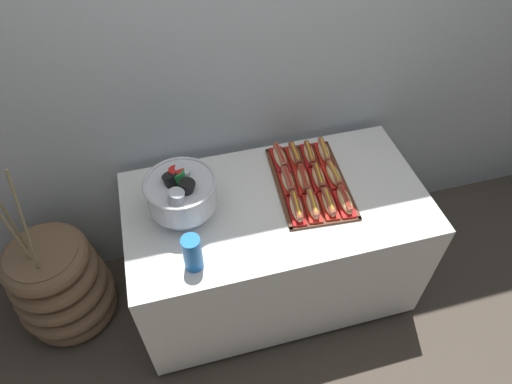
{
  "coord_description": "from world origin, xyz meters",
  "views": [
    {
      "loc": [
        -0.45,
        -1.3,
        2.32
      ],
      "look_at": [
        -0.09,
        0.03,
        0.8
      ],
      "focal_mm": 31.69,
      "sensor_mm": 36.0,
      "label": 1
    }
  ],
  "objects_px": {
    "hot_dog_8": "(280,158)",
    "hot_dog_7": "(334,175)",
    "hot_dog_6": "(318,178)",
    "buffet_table": "(274,245)",
    "hot_dog_11": "(324,152)",
    "punch_bowl": "(181,192)",
    "cup_stack": "(192,253)",
    "hot_dog_1": "(313,205)",
    "serving_tray": "(310,183)",
    "hot_dog_4": "(288,181)",
    "hot_dog_0": "(296,208)",
    "hot_dog_9": "(295,156)",
    "hot_dog_10": "(309,154)",
    "hot_dog_2": "(329,203)",
    "hot_dog_3": "(345,201)",
    "floor_vase": "(61,284)",
    "hot_dog_5": "(303,180)"
  },
  "relations": [
    {
      "from": "hot_dog_8",
      "to": "hot_dog_7",
      "type": "bearing_deg",
      "value": -40.34
    },
    {
      "from": "hot_dog_6",
      "to": "hot_dog_8",
      "type": "height_order",
      "value": "hot_dog_8"
    },
    {
      "from": "buffet_table",
      "to": "hot_dog_11",
      "type": "distance_m",
      "value": 0.55
    },
    {
      "from": "punch_bowl",
      "to": "cup_stack",
      "type": "bearing_deg",
      "value": -91.02
    },
    {
      "from": "hot_dog_7",
      "to": "hot_dog_11",
      "type": "height_order",
      "value": "same"
    },
    {
      "from": "cup_stack",
      "to": "hot_dog_1",
      "type": "bearing_deg",
      "value": 15.06
    },
    {
      "from": "serving_tray",
      "to": "cup_stack",
      "type": "height_order",
      "value": "cup_stack"
    },
    {
      "from": "hot_dog_4",
      "to": "hot_dog_7",
      "type": "relative_size",
      "value": 0.99
    },
    {
      "from": "buffet_table",
      "to": "punch_bowl",
      "type": "xyz_separation_m",
      "value": [
        -0.42,
        0.03,
        0.5
      ]
    },
    {
      "from": "hot_dog_1",
      "to": "hot_dog_4",
      "type": "relative_size",
      "value": 1.09
    },
    {
      "from": "hot_dog_0",
      "to": "hot_dog_9",
      "type": "xyz_separation_m",
      "value": [
        0.1,
        0.32,
        0.0
      ]
    },
    {
      "from": "serving_tray",
      "to": "hot_dog_10",
      "type": "relative_size",
      "value": 3.03
    },
    {
      "from": "hot_dog_6",
      "to": "cup_stack",
      "type": "xyz_separation_m",
      "value": [
        -0.65,
        -0.31,
        0.05
      ]
    },
    {
      "from": "hot_dog_2",
      "to": "cup_stack",
      "type": "distance_m",
      "value": 0.66
    },
    {
      "from": "hot_dog_2",
      "to": "hot_dog_7",
      "type": "distance_m",
      "value": 0.18
    },
    {
      "from": "hot_dog_4",
      "to": "hot_dog_3",
      "type": "bearing_deg",
      "value": -40.34
    },
    {
      "from": "hot_dog_3",
      "to": "hot_dog_11",
      "type": "height_order",
      "value": "hot_dog_11"
    },
    {
      "from": "hot_dog_9",
      "to": "hot_dog_11",
      "type": "relative_size",
      "value": 0.91
    },
    {
      "from": "hot_dog_9",
      "to": "hot_dog_7",
      "type": "bearing_deg",
      "value": -51.82
    },
    {
      "from": "serving_tray",
      "to": "hot_dog_2",
      "type": "xyz_separation_m",
      "value": [
        0.03,
        -0.17,
        0.03
      ]
    },
    {
      "from": "hot_dog_2",
      "to": "hot_dog_3",
      "type": "xyz_separation_m",
      "value": [
        0.07,
        -0.01,
        0.0
      ]
    },
    {
      "from": "floor_vase",
      "to": "punch_bowl",
      "type": "bearing_deg",
      "value": -8.16
    },
    {
      "from": "serving_tray",
      "to": "hot_dog_2",
      "type": "relative_size",
      "value": 3.09
    },
    {
      "from": "punch_bowl",
      "to": "hot_dog_3",
      "type": "bearing_deg",
      "value": -11.26
    },
    {
      "from": "hot_dog_4",
      "to": "hot_dog_6",
      "type": "height_order",
      "value": "hot_dog_4"
    },
    {
      "from": "hot_dog_6",
      "to": "hot_dog_10",
      "type": "xyz_separation_m",
      "value": [
        0.01,
        0.16,
        -0.0
      ]
    },
    {
      "from": "hot_dog_4",
      "to": "hot_dog_7",
      "type": "bearing_deg",
      "value": -4.09
    },
    {
      "from": "serving_tray",
      "to": "punch_bowl",
      "type": "height_order",
      "value": "punch_bowl"
    },
    {
      "from": "hot_dog_2",
      "to": "hot_dog_11",
      "type": "distance_m",
      "value": 0.34
    },
    {
      "from": "serving_tray",
      "to": "hot_dog_5",
      "type": "bearing_deg",
      "value": 175.91
    },
    {
      "from": "hot_dog_4",
      "to": "hot_dog_11",
      "type": "relative_size",
      "value": 0.95
    },
    {
      "from": "hot_dog_3",
      "to": "hot_dog_11",
      "type": "bearing_deg",
      "value": 85.91
    },
    {
      "from": "hot_dog_5",
      "to": "hot_dog_10",
      "type": "height_order",
      "value": "hot_dog_5"
    },
    {
      "from": "hot_dog_1",
      "to": "hot_dog_7",
      "type": "relative_size",
      "value": 1.08
    },
    {
      "from": "hot_dog_7",
      "to": "hot_dog_4",
      "type": "bearing_deg",
      "value": 175.91
    },
    {
      "from": "serving_tray",
      "to": "hot_dog_0",
      "type": "relative_size",
      "value": 2.94
    },
    {
      "from": "punch_bowl",
      "to": "hot_dog_7",
      "type": "bearing_deg",
      "value": 1.87
    },
    {
      "from": "hot_dog_3",
      "to": "hot_dog_5",
      "type": "distance_m",
      "value": 0.22
    },
    {
      "from": "hot_dog_9",
      "to": "hot_dog_1",
      "type": "bearing_deg",
      "value": -94.09
    },
    {
      "from": "serving_tray",
      "to": "hot_dog_2",
      "type": "height_order",
      "value": "hot_dog_2"
    },
    {
      "from": "hot_dog_1",
      "to": "hot_dog_5",
      "type": "xyz_separation_m",
      "value": [
        0.01,
        0.16,
        -0.0
      ]
    },
    {
      "from": "hot_dog_11",
      "to": "punch_bowl",
      "type": "height_order",
      "value": "punch_bowl"
    },
    {
      "from": "cup_stack",
      "to": "hot_dog_4",
      "type": "bearing_deg",
      "value": 32.7
    },
    {
      "from": "hot_dog_9",
      "to": "serving_tray",
      "type": "bearing_deg",
      "value": -81.29
    },
    {
      "from": "hot_dog_7",
      "to": "hot_dog_10",
      "type": "distance_m",
      "value": 0.18
    },
    {
      "from": "hot_dog_10",
      "to": "cup_stack",
      "type": "bearing_deg",
      "value": -144.32
    },
    {
      "from": "hot_dog_3",
      "to": "punch_bowl",
      "type": "relative_size",
      "value": 0.58
    },
    {
      "from": "serving_tray",
      "to": "hot_dog_8",
      "type": "bearing_deg",
      "value": 120.2
    },
    {
      "from": "hot_dog_1",
      "to": "hot_dog_11",
      "type": "height_order",
      "value": "same"
    },
    {
      "from": "hot_dog_3",
      "to": "hot_dog_0",
      "type": "bearing_deg",
      "value": 175.91
    }
  ]
}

